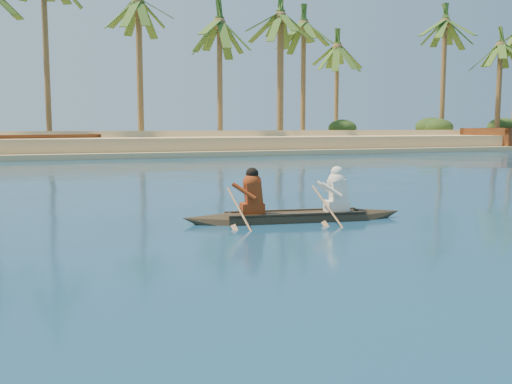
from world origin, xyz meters
name	(u,v)px	position (x,y,z in m)	size (l,w,h in m)	color
ground	(395,192)	(0.00, 0.00, 0.00)	(160.00, 160.00, 0.00)	navy
sandy_embankment	(139,141)	(0.00, 46.89, 0.53)	(150.00, 51.00, 1.50)	#DDAF7D
palm_grove	(161,59)	(0.00, 35.00, 8.00)	(110.00, 14.00, 16.00)	#3A6323
shrub_cluster	(171,137)	(0.00, 31.50, 1.20)	(100.00, 6.00, 2.40)	#1E3413
canoe	(295,209)	(-5.56, -4.00, 0.27)	(5.16, 1.49, 1.41)	#342C1C
barge_mid	(15,148)	(-12.00, 27.00, 0.64)	(11.54, 6.78, 1.83)	brown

